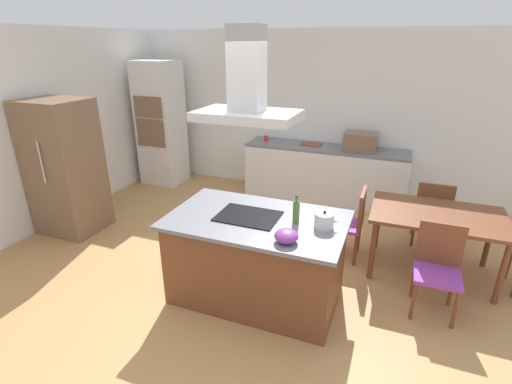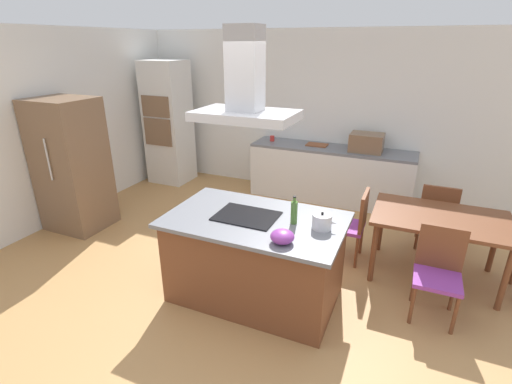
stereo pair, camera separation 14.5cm
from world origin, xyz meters
name	(u,v)px [view 2 (the right image)]	position (x,y,z in m)	size (l,w,h in m)	color
ground	(298,233)	(0.00, 1.50, 0.00)	(16.00, 16.00, 0.00)	tan
wall_back	(333,116)	(0.00, 3.25, 1.35)	(7.20, 0.10, 2.70)	white
wall_left	(71,124)	(-3.45, 1.00, 1.35)	(0.10, 8.80, 2.70)	white
kitchen_island	(255,258)	(0.00, 0.00, 0.45)	(1.73, 1.05, 0.90)	brown
cooktop	(247,216)	(-0.09, 0.00, 0.91)	(0.60, 0.44, 0.01)	black
tea_kettle	(322,221)	(0.65, 0.04, 0.97)	(0.23, 0.18, 0.17)	silver
olive_oil_bottle	(294,212)	(0.38, 0.04, 1.02)	(0.06, 0.06, 0.28)	#47722D
mixing_bowl	(282,237)	(0.40, -0.34, 0.96)	(0.21, 0.21, 0.11)	purple
back_counter	(330,174)	(0.10, 2.88, 0.45)	(2.62, 0.62, 0.90)	silver
countertop_microwave	(367,143)	(0.63, 2.88, 1.04)	(0.50, 0.38, 0.28)	brown
coffee_mug_red	(272,138)	(-0.95, 2.91, 0.95)	(0.08, 0.08, 0.09)	red
cutting_board	(317,145)	(-0.16, 2.93, 0.91)	(0.34, 0.24, 0.02)	brown
wall_oven_stack	(168,123)	(-2.90, 2.65, 1.10)	(0.70, 0.66, 2.20)	silver
refrigerator	(72,165)	(-2.98, 0.50, 0.91)	(0.80, 0.73, 1.82)	brown
dining_table	(440,223)	(1.70, 1.12, 0.67)	(1.40, 0.90, 0.75)	brown
chair_facing_back_wall	(437,213)	(1.70, 1.79, 0.51)	(0.42, 0.42, 0.89)	purple
chair_facing_island	(439,267)	(1.70, 0.46, 0.51)	(0.42, 0.42, 0.89)	purple
chair_at_left_end	(353,221)	(0.78, 1.12, 0.51)	(0.42, 0.42, 0.89)	purple
range_hood	(245,91)	(-0.09, 0.00, 2.10)	(0.90, 0.55, 0.78)	#ADADB2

